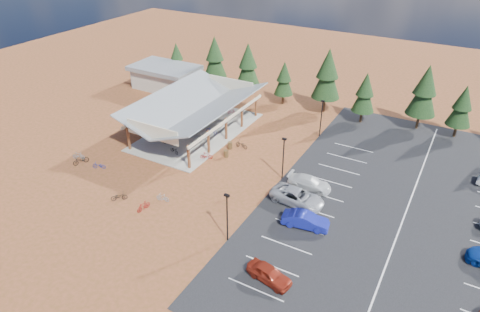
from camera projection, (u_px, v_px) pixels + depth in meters
ground at (235, 175)px, 49.10m from camera, size 140.00×140.00×0.00m
asphalt_lot at (407, 209)px, 43.46m from camera, size 27.00×44.00×0.04m
concrete_pad at (198, 131)px, 58.61m from camera, size 10.60×18.60×0.10m
bike_pavilion at (196, 106)px, 56.71m from camera, size 11.65×19.40×4.97m
outbuilding at (165, 77)px, 71.86m from camera, size 11.00×7.00×3.90m
lamp_post_0 at (227, 214)px, 37.95m from camera, size 0.50×0.25×5.14m
lamp_post_1 at (283, 156)px, 46.98m from camera, size 0.50×0.25×5.14m
lamp_post_2 at (321, 116)px, 56.01m from camera, size 0.50×0.25×5.14m
trash_bin_0 at (226, 154)px, 52.46m from camera, size 0.60×0.60×0.90m
trash_bin_1 at (230, 145)px, 54.29m from camera, size 0.60×0.60×0.90m
pine_0 at (177, 58)px, 74.33m from camera, size 2.85×2.85×6.64m
pine_1 at (215, 57)px, 70.00m from camera, size 3.82×3.82×8.89m
pine_2 at (248, 64)px, 67.00m from camera, size 3.75×3.75×8.74m
pine_3 at (284, 78)px, 64.94m from camera, size 2.92×2.92×6.80m
pine_4 at (327, 74)px, 61.47m from camera, size 4.14×4.14×9.65m
pine_5 at (365, 93)px, 59.00m from camera, size 3.16×3.16×7.37m
pine_6 at (425, 91)px, 56.71m from camera, size 3.93×3.93×9.15m
pine_7 at (462, 106)px, 55.14m from camera, size 3.12×3.12×7.27m
bike_0 at (168, 141)px, 54.98m from camera, size 1.85×0.75×0.95m
bike_1 at (177, 130)px, 57.84m from camera, size 1.56×0.45×0.94m
bike_2 at (185, 119)px, 60.70m from camera, size 1.84×1.04×0.91m
bike_3 at (203, 109)px, 63.83m from camera, size 1.78×0.79×1.04m
bike_4 at (174, 150)px, 53.08m from camera, size 1.65×1.00×0.82m
bike_5 at (201, 135)px, 56.28m from camera, size 1.87×0.80×1.09m
bike_6 at (212, 130)px, 57.79m from camera, size 1.81×0.72×0.93m
bike_7 at (231, 111)px, 63.18m from camera, size 1.52×0.55×0.89m
bike_8 at (81, 160)px, 50.99m from camera, size 1.31×2.02×1.00m
bike_9 at (78, 156)px, 52.03m from camera, size 1.56×1.00×0.91m
bike_10 at (99, 166)px, 50.09m from camera, size 1.67×1.11×0.83m
bike_11 at (143, 206)px, 43.15m from camera, size 0.72×1.69×0.98m
bike_12 at (119, 197)px, 44.65m from camera, size 1.64×1.59×0.89m
bike_13 at (163, 198)px, 44.50m from camera, size 1.53×0.66×0.89m
bike_15 at (206, 156)px, 51.97m from camera, size 1.56×1.08×0.92m
bike_16 at (241, 145)px, 54.44m from camera, size 1.81×0.81×0.92m
car_0 at (269, 274)px, 34.83m from camera, size 4.21×2.36×1.35m
car_1 at (306, 220)px, 40.73m from camera, size 4.70×2.33×1.48m
car_2 at (297, 197)px, 43.94m from camera, size 5.87×3.11×1.57m
car_3 at (309, 183)px, 46.38m from camera, size 4.82×2.09×1.38m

